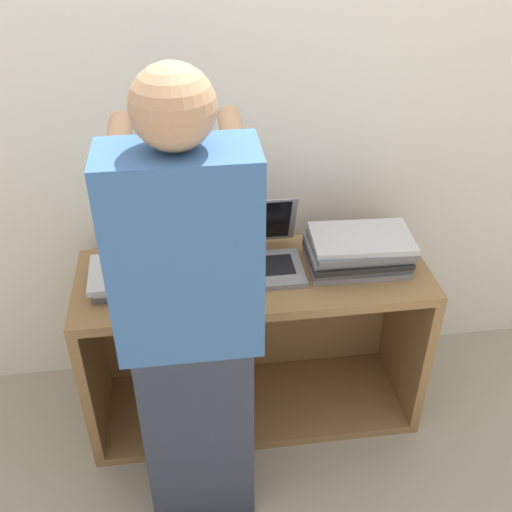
# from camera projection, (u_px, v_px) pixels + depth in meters

# --- Properties ---
(ground_plane) EXTENTS (12.00, 12.00, 0.00)m
(ground_plane) POSITION_uv_depth(u_px,v_px,m) (261.00, 449.00, 2.32)
(ground_plane) COLOR #9E9384
(wall_back) EXTENTS (8.00, 0.05, 2.40)m
(wall_back) POSITION_uv_depth(u_px,v_px,m) (241.00, 98.00, 2.10)
(wall_back) COLOR silver
(wall_back) RESTS_ON ground_plane
(cart) EXTENTS (1.26, 0.46, 0.68)m
(cart) POSITION_uv_depth(u_px,v_px,m) (252.00, 333.00, 2.36)
(cart) COLOR olive
(cart) RESTS_ON ground_plane
(laptop_open) EXTENTS (0.35, 0.30, 0.23)m
(laptop_open) POSITION_uv_depth(u_px,v_px,m) (252.00, 254.00, 2.14)
(laptop_open) COLOR gray
(laptop_open) RESTS_ON cart
(laptop_stack_left) EXTENTS (0.37, 0.24, 0.06)m
(laptop_stack_left) POSITION_uv_depth(u_px,v_px,m) (145.00, 274.00, 2.06)
(laptop_stack_left) COLOR slate
(laptop_stack_left) RESTS_ON cart
(laptop_stack_right) EXTENTS (0.37, 0.24, 0.12)m
(laptop_stack_right) POSITION_uv_depth(u_px,v_px,m) (358.00, 251.00, 2.13)
(laptop_stack_right) COLOR gray
(laptop_stack_right) RESTS_ON cart
(person) EXTENTS (0.40, 0.52, 1.55)m
(person) POSITION_uv_depth(u_px,v_px,m) (191.00, 331.00, 1.73)
(person) COLOR #2D3342
(person) RESTS_ON ground_plane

